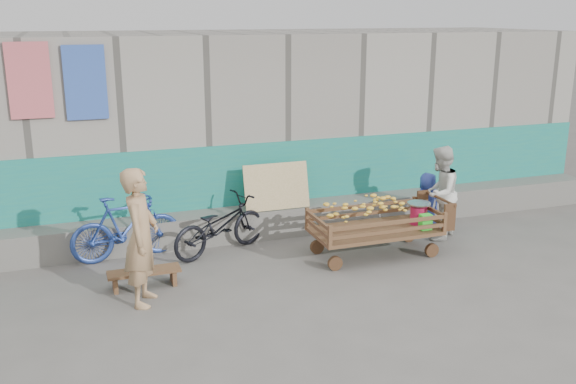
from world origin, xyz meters
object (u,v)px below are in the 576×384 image
object	(u,v)px
bench	(144,275)
vendor_man	(141,237)
child	(427,202)
bicycle_blue	(126,228)
woman	(440,193)
bicycle_dark	(220,226)
banana_cart	(373,218)

from	to	relation	value
bench	vendor_man	world-z (taller)	vendor_man
child	bicycle_blue	size ratio (longest dim) A/B	0.62
woman	bicycle_dark	xyz separation A→B (m)	(-3.26, 0.48, -0.30)
bench	bicycle_dark	size ratio (longest dim) A/B	0.58
banana_cart	bench	bearing A→B (deg)	-179.46
bicycle_blue	vendor_man	bearing A→B (deg)	174.97
vendor_man	woman	xyz separation A→B (m)	(4.49, 0.82, -0.11)
woman	bicycle_dark	bearing A→B (deg)	-48.24
woman	bicycle_blue	bearing A→B (deg)	-48.42
woman	bicycle_dark	distance (m)	3.31
child	vendor_man	bearing A→B (deg)	12.60
bicycle_dark	bicycle_blue	size ratio (longest dim) A/B	1.02
vendor_man	child	distance (m)	4.65
banana_cart	bench	world-z (taller)	banana_cart
woman	banana_cart	bearing A→B (deg)	-25.00
child	bicycle_blue	world-z (taller)	child
banana_cart	vendor_man	size ratio (longest dim) A/B	1.18
bench	woman	bearing A→B (deg)	4.74
banana_cart	bicycle_dark	world-z (taller)	banana_cart
bicycle_dark	vendor_man	bearing A→B (deg)	112.91
banana_cart	child	size ratio (longest dim) A/B	2.06
woman	child	distance (m)	0.41
bicycle_dark	child	bearing A→B (deg)	-116.29
banana_cart	bicycle_blue	distance (m)	3.42
woman	bench	bearing A→B (deg)	-35.19
child	bicycle_dark	size ratio (longest dim) A/B	0.61
banana_cart	vendor_man	world-z (taller)	vendor_man
bicycle_dark	woman	bearing A→B (deg)	-122.14
bench	child	xyz separation A→B (m)	(4.43, 0.70, 0.31)
bicycle_blue	bicycle_dark	bearing A→B (deg)	-105.79
bicycle_dark	bench	bearing A→B (deg)	101.98
banana_cart	child	bearing A→B (deg)	28.02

